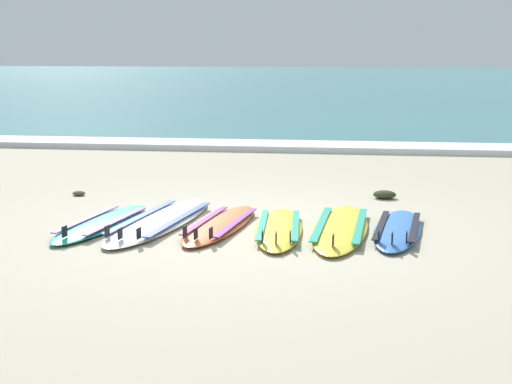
{
  "coord_description": "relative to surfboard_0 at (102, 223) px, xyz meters",
  "views": [
    {
      "loc": [
        1.18,
        -7.59,
        1.89
      ],
      "look_at": [
        0.07,
        0.85,
        0.25
      ],
      "focal_mm": 52.4,
      "sensor_mm": 36.0,
      "label": 1
    }
  ],
  "objects": [
    {
      "name": "seaweed_clump_near_shoreline",
      "position": [
        -0.87,
        1.63,
        -0.01
      ],
      "size": [
        0.17,
        0.14,
        0.06
      ],
      "primitive_type": "ellipsoid",
      "color": "#4C4228",
      "rests_on": "ground"
    },
    {
      "name": "surfboard_4",
      "position": [
        2.56,
        0.12,
        -0.0
      ],
      "size": [
        0.7,
        2.29,
        0.18
      ],
      "color": "yellow",
      "rests_on": "ground"
    },
    {
      "name": "surfboard_3",
      "position": [
        1.92,
        0.01,
        0.0
      ],
      "size": [
        0.61,
        1.96,
        0.18
      ],
      "color": "yellow",
      "rests_on": "ground"
    },
    {
      "name": "surfboard_5",
      "position": [
        3.15,
        0.13,
        0.0
      ],
      "size": [
        0.71,
        1.95,
        0.18
      ],
      "color": "#3875CC",
      "rests_on": "ground"
    },
    {
      "name": "surfboard_2",
      "position": [
        1.28,
        0.1,
        0.0
      ],
      "size": [
        0.76,
        2.02,
        0.18
      ],
      "color": "orange",
      "rests_on": "ground"
    },
    {
      "name": "ground_plane",
      "position": [
        1.49,
        0.04,
        -0.04
      ],
      "size": [
        80.0,
        80.0,
        0.0
      ],
      "primitive_type": "plane",
      "color": "#B7AD93"
    },
    {
      "name": "surfboard_0",
      "position": [
        0.0,
        0.0,
        0.0
      ],
      "size": [
        0.78,
        1.99,
        0.18
      ],
      "color": "#2DB793",
      "rests_on": "ground"
    },
    {
      "name": "sea",
      "position": [
        1.49,
        36.03,
        0.01
      ],
      "size": [
        80.0,
        60.0,
        0.1
      ],
      "primitive_type": "cube",
      "color": "teal",
      "rests_on": "ground"
    },
    {
      "name": "surfboard_1",
      "position": [
        0.6,
        0.2,
        0.0
      ],
      "size": [
        1.0,
        2.55,
        0.18
      ],
      "color": "silver",
      "rests_on": "ground"
    },
    {
      "name": "seaweed_clump_mid_sand",
      "position": [
        3.09,
        1.95,
        0.02
      ],
      "size": [
        0.29,
        0.24,
        0.1
      ],
      "primitive_type": "ellipsoid",
      "color": "#2D381E",
      "rests_on": "ground"
    },
    {
      "name": "wave_foam_strip",
      "position": [
        1.49,
        6.57,
        0.02
      ],
      "size": [
        80.0,
        1.06,
        0.11
      ],
      "primitive_type": "cube",
      "color": "white",
      "rests_on": "ground"
    }
  ]
}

